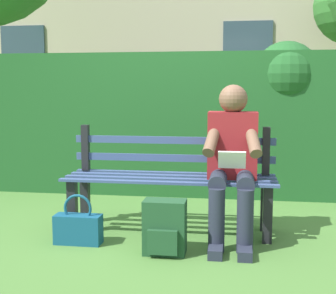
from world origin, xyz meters
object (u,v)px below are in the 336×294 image
park_bench (171,179)px  backpack (165,228)px  handbag (78,228)px  person_seated (232,158)px

park_bench → backpack: size_ratio=4.39×
park_bench → handbag: size_ratio=4.46×
park_bench → handbag: (0.64, 0.44, -0.30)m
handbag → backpack: bearing=170.1°
person_seated → backpack: (0.46, 0.40, -0.44)m
park_bench → person_seated: bearing=162.0°
backpack → handbag: (0.67, -0.12, -0.06)m
park_bench → handbag: park_bench is taller
person_seated → handbag: 1.27m
person_seated → handbag: bearing=14.0°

